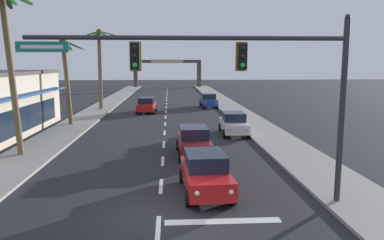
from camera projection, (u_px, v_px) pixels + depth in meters
ground_plane at (159, 216)px, 13.10m from camera, size 220.00×220.00×0.00m
sidewalk_right at (252, 123)px, 33.29m from camera, size 3.20×110.00×0.14m
sidewalk_left at (76, 124)px, 32.35m from camera, size 3.20×110.00×0.14m
lane_markings at (170, 126)px, 32.10m from camera, size 4.28×86.84×0.01m
traffic_signal_mast at (245, 73)px, 13.22m from camera, size 11.72×0.41×7.09m
sedan_lead_at_stop_bar at (205, 172)px, 15.39m from camera, size 2.11×4.51×1.68m
sedan_third_in_queue at (194, 141)px, 21.66m from camera, size 2.02×4.48×1.68m
sedan_oncoming_far at (147, 105)px, 40.52m from camera, size 2.13×4.52×1.68m
sedan_parked_nearest_kerb at (209, 100)px, 45.62m from camera, size 1.99×4.47×1.68m
sedan_parked_mid_kerb at (234, 123)px, 28.06m from camera, size 2.06×4.49×1.68m
palm_left_second at (7, 39)px, 20.38m from camera, size 3.56×3.53×9.56m
palm_left_third at (65, 65)px, 31.38m from camera, size 3.52×3.31×7.51m
palm_left_farthest at (100, 57)px, 42.06m from camera, size 4.58×4.04×9.21m
town_gateway_arch at (167, 69)px, 83.75m from camera, size 15.27×0.90×6.17m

